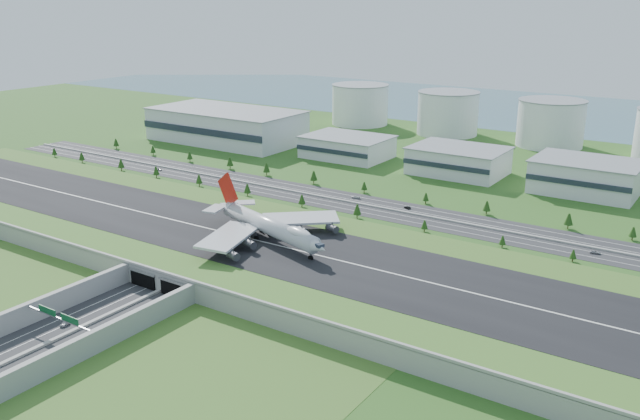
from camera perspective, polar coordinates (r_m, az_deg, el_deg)
The scene contains 21 objects.
ground at distance 308.98m, azimuth -6.65°, elevation -3.65°, with size 1200.00×1200.00×0.00m, color #204D18.
airfield_deck at distance 307.45m, azimuth -6.69°, elevation -2.94°, with size 520.00×100.00×9.20m.
underpass_road at distance 247.38m, azimuth -21.86°, elevation -9.64°, with size 38.80×120.40×8.00m.
sign_gantry_near at distance 248.01m, azimuth -21.13°, elevation -8.57°, with size 38.70×0.70×9.80m.
north_expressway at distance 382.03m, azimuth 2.54°, elevation 0.64°, with size 560.00×36.00×0.12m, color #28282B.
tree_row at distance 379.38m, azimuth 3.15°, elevation 1.24°, with size 500.76×48.73×8.48m.
hangar_west at distance 548.38m, azimuth -7.89°, elevation 7.04°, with size 120.00×60.00×25.00m, color silver.
hangar_mid_a at distance 488.96m, azimuth 2.31°, elevation 5.32°, with size 58.00×42.00×15.00m, color silver.
hangar_mid_b at distance 451.55m, azimuth 11.58°, elevation 4.07°, with size 58.00×42.00×17.00m, color silver.
hangar_mid_c at distance 428.92m, azimuth 21.49°, elevation 2.62°, with size 58.00×42.00×19.00m, color silver.
fuel_tank_a at distance 618.77m, azimuth 3.39°, elevation 8.84°, with size 50.00×50.00×35.00m, color white.
fuel_tank_b at distance 581.12m, azimuth 10.71°, elevation 8.00°, with size 50.00×50.00×35.00m, color white.
fuel_tank_c at distance 554.05m, azimuth 18.85°, elevation 6.90°, with size 50.00×50.00×35.00m, color white.
bay_water at distance 731.70m, azimuth 18.53°, elevation 7.94°, with size 1200.00×260.00×0.06m, color #3E6777.
boeing_747 at distance 298.40m, azimuth -4.41°, elevation -1.30°, with size 77.83×72.47×24.79m.
car_0 at distance 258.76m, azimuth -20.63°, elevation -8.88°, with size 1.97×4.90×1.67m, color #B6B7BB.
car_2 at distance 249.16m, azimuth -17.17°, elevation -9.59°, with size 2.38×5.17×1.44m, color #0E1A47.
car_4 at distance 464.48m, azimuth -13.37°, elevation 3.34°, with size 1.66×4.12×1.40m, color slate.
car_5 at distance 373.10m, azimuth 7.37°, elevation 0.21°, with size 1.47×4.22×1.39m, color black.
car_6 at distance 330.61m, azimuth 22.15°, elevation -3.30°, with size 2.18×4.73×1.31m, color #B9B8BD.
car_7 at distance 389.66m, azimuth 3.01°, elevation 1.10°, with size 2.11×5.20×1.51m, color silver.
Camera 1 is at (188.24, -218.26, 111.33)m, focal length 38.00 mm.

